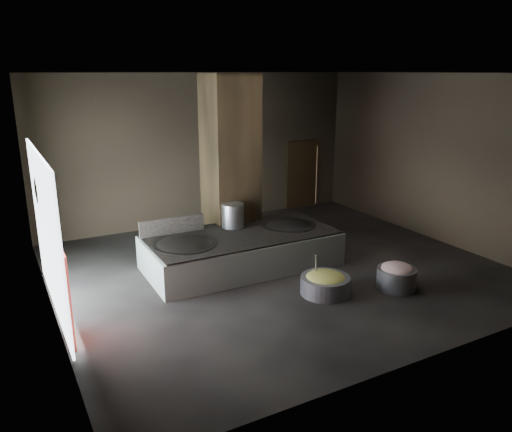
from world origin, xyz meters
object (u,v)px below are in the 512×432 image
stock_pot (233,215)px  veg_basin (325,285)px  hearth_platform (241,251)px  wok_left (185,247)px  meat_basin (396,278)px  cook (256,214)px  wok_right (288,228)px

stock_pot → veg_basin: stock_pot is taller
hearth_platform → wok_left: (-1.45, -0.05, 0.36)m
stock_pot → meat_basin: size_ratio=0.70×
cook → meat_basin: bearing=89.7°
wok_right → cook: (-0.13, 1.47, 0.02)m
hearth_platform → wok_left: wok_left is taller
wok_left → cook: size_ratio=0.93×
wok_left → stock_pot: stock_pot is taller
wok_left → wok_right: 2.80m
wok_right → meat_basin: size_ratio=1.58×
wok_left → stock_pot: bearing=21.8°
wok_right → veg_basin: 2.40m
wok_right → meat_basin: wok_right is taller
meat_basin → cook: bearing=105.1°
wok_left → stock_pot: size_ratio=2.42×
wok_left → cook: (2.67, 1.57, 0.02)m
wok_right → meat_basin: bearing=-69.9°
hearth_platform → veg_basin: (0.85, -2.23, -0.20)m
hearth_platform → stock_pot: size_ratio=7.67×
cook → veg_basin: cook is taller
wok_right → stock_pot: stock_pot is taller
hearth_platform → cook: size_ratio=2.94×
hearth_platform → stock_pot: stock_pot is taller
hearth_platform → meat_basin: 3.63m
stock_pot → veg_basin: bearing=-73.8°
hearth_platform → cook: cook is taller
hearth_platform → wok_right: bearing=3.0°
wok_left → wok_right: size_ratio=1.07×
stock_pot → cook: 1.56m
wok_left → stock_pot: (1.50, 0.60, 0.38)m
wok_left → cook: bearing=30.4°
hearth_platform → wok_right: 1.40m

